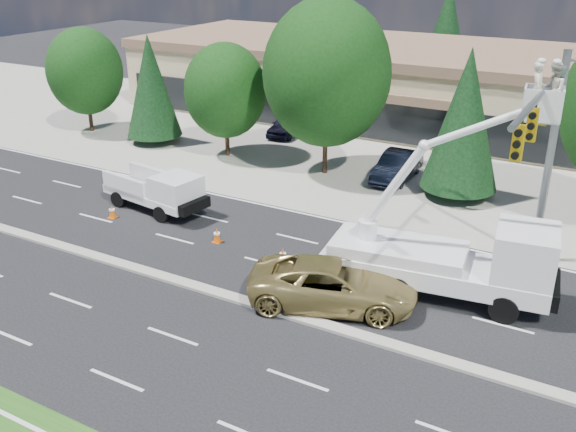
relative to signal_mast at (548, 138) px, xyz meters
The scene contains 20 objects.
ground 13.67m from the signal_mast, 144.92° to the right, with size 140.00×140.00×0.00m, color black.
concrete_apron 17.47m from the signal_mast, 127.74° to the left, with size 140.00×22.00×0.01m, color gray.
road_median 13.64m from the signal_mast, 144.92° to the right, with size 120.00×0.55×0.12m, color gray.
strip_mall 25.23m from the signal_mast, 113.62° to the left, with size 50.40×15.40×5.50m.
tree_front_a 33.05m from the signal_mast, 166.05° to the left, with size 5.32×5.32×7.38m.
tree_front_b 27.30m from the signal_mast, 163.00° to the left, with size 3.70×3.70×7.29m.
tree_front_c 21.63m from the signal_mast, 158.34° to the left, with size 5.18×5.18×7.19m.
tree_front_d 15.27m from the signal_mast, 148.59° to the left, with size 7.31×7.31×10.14m.
tree_front_e 9.58m from the signal_mast, 122.30° to the left, with size 4.06×4.06×8.00m.
tree_back_a 44.82m from the signal_mast, 128.72° to the left, with size 4.78×4.78×9.43m.
tree_back_b 37.68m from the signal_mast, 111.87° to the left, with size 4.80×4.80×9.46m.
signal_mast is the anchor object (origin of this frame).
utility_pickup 18.63m from the signal_mast, behind, with size 5.84×2.84×2.15m.
bucket_truck 5.31m from the signal_mast, 128.21° to the right, with size 9.15×3.72×9.33m.
traffic_cone_a 20.43m from the signal_mast, behind, with size 0.40×0.40×0.70m.
traffic_cone_b 14.63m from the signal_mast, 166.55° to the right, with size 0.40×0.40×0.70m.
traffic_cone_c 11.54m from the signal_mast, 159.76° to the right, with size 0.40×0.40×0.70m.
minivan 9.68m from the signal_mast, 137.70° to the right, with size 2.93×6.35×1.76m, color #A38E4F.
parked_car_west 24.18m from the signal_mast, 143.73° to the left, with size 1.73×4.30×1.46m, color black.
parked_car_east 13.65m from the signal_mast, 134.70° to the left, with size 1.71×4.90×1.61m, color black.
Camera 1 is at (12.85, -17.83, 12.81)m, focal length 40.00 mm.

